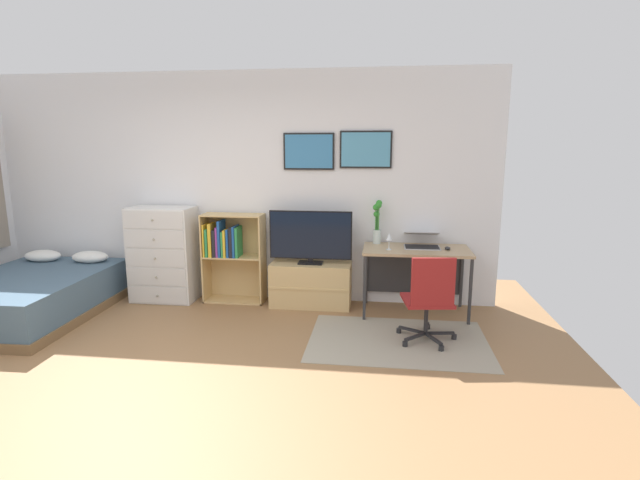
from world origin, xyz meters
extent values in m
plane|color=#936B44|center=(0.00, 0.00, 0.00)|extent=(7.20, 7.20, 0.00)
cube|color=white|center=(0.00, 2.43, 1.35)|extent=(6.12, 0.06, 2.70)
cube|color=black|center=(0.87, 2.38, 1.78)|extent=(0.59, 0.02, 0.42)
cube|color=teal|center=(0.87, 2.37, 1.78)|extent=(0.55, 0.01, 0.38)
cube|color=black|center=(1.52, 2.38, 1.80)|extent=(0.59, 0.02, 0.42)
cube|color=#4C93B7|center=(1.52, 2.37, 1.80)|extent=(0.55, 0.01, 0.38)
cube|color=#9E937F|center=(1.91, 1.24, 0.00)|extent=(1.70, 1.20, 0.01)
cube|color=brown|center=(-2.07, 1.39, 0.05)|extent=(1.45, 1.95, 0.10)
cube|color=#476075|center=(-2.07, 1.39, 0.28)|extent=(1.41, 1.91, 0.36)
ellipsoid|color=white|center=(-2.40, 2.09, 0.52)|extent=(0.45, 0.29, 0.14)
ellipsoid|color=white|center=(-1.79, 2.11, 0.52)|extent=(0.45, 0.29, 0.14)
cube|color=silver|center=(-0.87, 2.16, 0.57)|extent=(0.75, 0.42, 1.13)
cube|color=silver|center=(-0.87, 1.94, 0.12)|extent=(0.71, 0.01, 0.20)
sphere|color=#A59E8C|center=(-0.87, 1.93, 0.12)|extent=(0.03, 0.03, 0.03)
cube|color=silver|center=(-0.87, 1.94, 0.34)|extent=(0.71, 0.01, 0.20)
sphere|color=#A59E8C|center=(-0.87, 1.93, 0.34)|extent=(0.03, 0.03, 0.03)
cube|color=silver|center=(-0.87, 1.94, 0.57)|extent=(0.71, 0.01, 0.20)
sphere|color=#A59E8C|center=(-0.87, 1.93, 0.57)|extent=(0.03, 0.03, 0.03)
cube|color=silver|center=(-0.87, 1.94, 0.79)|extent=(0.71, 0.01, 0.20)
sphere|color=#A59E8C|center=(-0.87, 1.93, 0.79)|extent=(0.03, 0.03, 0.03)
cube|color=silver|center=(-0.87, 1.94, 1.02)|extent=(0.71, 0.01, 0.20)
sphere|color=#A59E8C|center=(-0.87, 1.93, 1.02)|extent=(0.03, 0.03, 0.03)
cube|color=tan|center=(-0.36, 2.22, 0.53)|extent=(0.02, 0.30, 1.06)
cube|color=tan|center=(0.34, 2.22, 0.53)|extent=(0.02, 0.30, 1.06)
cube|color=tan|center=(-0.01, 2.22, 0.01)|extent=(0.72, 0.30, 0.02)
cube|color=tan|center=(-0.01, 2.22, 0.55)|extent=(0.68, 0.30, 0.02)
cube|color=tan|center=(-0.01, 2.22, 1.05)|extent=(0.68, 0.30, 0.02)
cube|color=tan|center=(-0.01, 2.37, 0.53)|extent=(0.72, 0.01, 1.06)
cube|color=gold|center=(-0.34, 2.17, 0.75)|extent=(0.02, 0.19, 0.38)
cube|color=#2D8C4C|center=(-0.30, 2.17, 0.72)|extent=(0.03, 0.19, 0.33)
cube|color=gold|center=(-0.26, 2.17, 0.76)|extent=(0.04, 0.18, 0.39)
cube|color=black|center=(-0.21, 2.20, 0.72)|extent=(0.04, 0.24, 0.32)
cube|color=#8C388C|center=(-0.18, 2.19, 0.74)|extent=(0.02, 0.21, 0.36)
cube|color=#1E519E|center=(-0.15, 2.20, 0.77)|extent=(0.03, 0.23, 0.43)
cube|color=#2D8C4C|center=(-0.11, 2.17, 0.71)|extent=(0.02, 0.19, 0.30)
cube|color=gold|center=(-0.09, 2.18, 0.72)|extent=(0.03, 0.19, 0.32)
cube|color=#1E519E|center=(-0.05, 2.16, 0.73)|extent=(0.03, 0.17, 0.33)
cube|color=black|center=(-0.01, 2.18, 0.74)|extent=(0.04, 0.20, 0.35)
cube|color=#1E519E|center=(0.02, 2.20, 0.74)|extent=(0.03, 0.24, 0.37)
cube|color=#2D8C4C|center=(0.06, 2.19, 0.74)|extent=(0.03, 0.22, 0.35)
cube|color=tan|center=(0.92, 2.17, 0.25)|extent=(0.93, 0.40, 0.51)
cube|color=tan|center=(0.92, 1.97, 0.25)|extent=(0.93, 0.01, 0.02)
cube|color=black|center=(0.92, 2.15, 0.52)|extent=(0.28, 0.16, 0.02)
cube|color=black|center=(0.92, 2.15, 0.55)|extent=(0.06, 0.04, 0.05)
cube|color=black|center=(0.92, 2.15, 0.84)|extent=(0.95, 0.02, 0.56)
cube|color=black|center=(0.92, 2.14, 0.84)|extent=(0.92, 0.01, 0.53)
cube|color=tan|center=(2.11, 2.05, 0.72)|extent=(1.15, 0.63, 0.03)
cube|color=#2D2D30|center=(1.56, 1.77, 0.35)|extent=(0.03, 0.03, 0.71)
cube|color=#2D2D30|center=(2.65, 1.77, 0.35)|extent=(0.03, 0.03, 0.71)
cube|color=#2D2D30|center=(1.56, 2.34, 0.35)|extent=(0.03, 0.03, 0.71)
cube|color=#2D2D30|center=(2.65, 2.34, 0.35)|extent=(0.03, 0.03, 0.71)
cube|color=#2D2D30|center=(2.11, 2.36, 0.39)|extent=(1.09, 0.02, 0.50)
cylinder|color=#232326|center=(2.45, 1.34, 0.03)|extent=(0.05, 0.05, 0.05)
cube|color=#232326|center=(2.31, 1.32, 0.07)|extent=(0.28, 0.07, 0.02)
cylinder|color=#232326|center=(2.22, 1.58, 0.03)|extent=(0.05, 0.05, 0.05)
cube|color=#232326|center=(2.19, 1.44, 0.07)|extent=(0.08, 0.28, 0.02)
cylinder|color=#232326|center=(1.92, 1.43, 0.03)|extent=(0.05, 0.05, 0.05)
cube|color=#232326|center=(2.05, 1.37, 0.07)|extent=(0.26, 0.16, 0.02)
cylinder|color=#232326|center=(1.97, 1.11, 0.03)|extent=(0.05, 0.05, 0.05)
cube|color=#232326|center=(2.07, 1.20, 0.07)|extent=(0.22, 0.22, 0.02)
cylinder|color=#232326|center=(2.29, 1.05, 0.03)|extent=(0.05, 0.05, 0.05)
cube|color=#232326|center=(2.23, 1.18, 0.07)|extent=(0.15, 0.26, 0.02)
cylinder|color=#232326|center=(2.17, 1.30, 0.23)|extent=(0.04, 0.04, 0.30)
cube|color=maroon|center=(2.17, 1.30, 0.40)|extent=(0.50, 0.50, 0.03)
cube|color=maroon|center=(2.20, 1.10, 0.64)|extent=(0.40, 0.09, 0.45)
cube|color=#B7B7BC|center=(2.17, 2.10, 0.75)|extent=(0.39, 0.27, 0.01)
cube|color=black|center=(2.17, 2.10, 0.75)|extent=(0.37, 0.24, 0.00)
cube|color=#B7B7BC|center=(2.17, 2.27, 0.87)|extent=(0.39, 0.25, 0.07)
cube|color=#234C5B|center=(2.17, 2.26, 0.87)|extent=(0.37, 0.23, 0.06)
ellipsoid|color=#262628|center=(2.44, 2.04, 0.76)|extent=(0.06, 0.10, 0.03)
cylinder|color=silver|center=(1.67, 2.28, 0.82)|extent=(0.09, 0.09, 0.16)
cylinder|color=#3D8438|center=(1.69, 2.28, 1.00)|extent=(0.01, 0.01, 0.42)
sphere|color=#308B2C|center=(1.69, 2.28, 1.21)|extent=(0.07, 0.07, 0.07)
cylinder|color=#3D8438|center=(1.67, 2.29, 0.98)|extent=(0.01, 0.01, 0.38)
sphere|color=#308B2C|center=(1.67, 2.29, 1.17)|extent=(0.07, 0.07, 0.07)
cylinder|color=#3D8438|center=(1.66, 2.29, 0.93)|extent=(0.01, 0.01, 0.29)
sphere|color=#308B2C|center=(1.66, 2.29, 1.08)|extent=(0.07, 0.07, 0.07)
cylinder|color=#3D8438|center=(1.65, 2.27, 0.97)|extent=(0.01, 0.01, 0.37)
sphere|color=#308B2C|center=(1.65, 2.27, 1.16)|extent=(0.07, 0.07, 0.07)
cylinder|color=#3D8438|center=(1.68, 2.27, 0.99)|extent=(0.01, 0.01, 0.40)
sphere|color=#308B2C|center=(1.68, 2.27, 1.18)|extent=(0.07, 0.07, 0.07)
cylinder|color=silver|center=(1.81, 1.96, 0.74)|extent=(0.06, 0.06, 0.01)
cylinder|color=silver|center=(1.81, 1.96, 0.80)|extent=(0.01, 0.01, 0.10)
cone|color=silver|center=(1.81, 1.96, 0.88)|extent=(0.07, 0.07, 0.07)
camera|label=1|loc=(1.72, -3.17, 1.84)|focal=26.92mm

